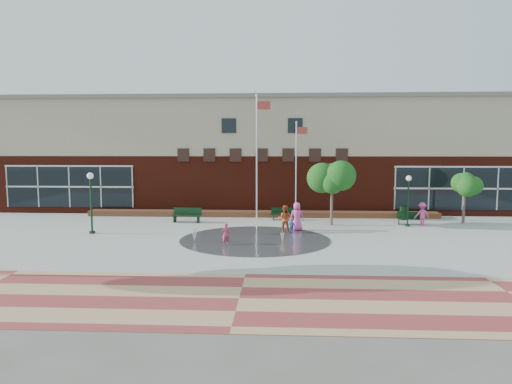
{
  "coord_description": "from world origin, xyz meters",
  "views": [
    {
      "loc": [
        1.37,
        -22.09,
        5.14
      ],
      "look_at": [
        0.0,
        4.0,
        2.6
      ],
      "focal_mm": 32.0,
      "sensor_mm": 36.0,
      "label": 1
    }
  ],
  "objects_px": {
    "flagpole_right": "(297,165)",
    "bench_left": "(187,218)",
    "flagpole_left": "(257,150)",
    "child_splash": "(226,234)",
    "trash_can": "(404,213)"
  },
  "relations": [
    {
      "from": "flagpole_right",
      "to": "bench_left",
      "type": "bearing_deg",
      "value": -178.99
    },
    {
      "from": "flagpole_left",
      "to": "child_splash",
      "type": "xyz_separation_m",
      "value": [
        -1.26,
        -8.63,
        -4.36
      ]
    },
    {
      "from": "bench_left",
      "to": "trash_can",
      "type": "xyz_separation_m",
      "value": [
        15.27,
        1.94,
        0.21
      ]
    },
    {
      "from": "bench_left",
      "to": "child_splash",
      "type": "height_order",
      "value": "child_splash"
    },
    {
      "from": "flagpole_left",
      "to": "child_splash",
      "type": "bearing_deg",
      "value": -103.74
    },
    {
      "from": "flagpole_right",
      "to": "trash_can",
      "type": "bearing_deg",
      "value": -6.9
    },
    {
      "from": "flagpole_right",
      "to": "trash_can",
      "type": "xyz_separation_m",
      "value": [
        7.68,
        0.44,
        -3.37
      ]
    },
    {
      "from": "flagpole_right",
      "to": "child_splash",
      "type": "height_order",
      "value": "flagpole_right"
    },
    {
      "from": "child_splash",
      "to": "bench_left",
      "type": "bearing_deg",
      "value": -89.32
    },
    {
      "from": "bench_left",
      "to": "trash_can",
      "type": "height_order",
      "value": "trash_can"
    },
    {
      "from": "flagpole_left",
      "to": "bench_left",
      "type": "xyz_separation_m",
      "value": [
        -4.81,
        -1.57,
        -4.62
      ]
    },
    {
      "from": "trash_can",
      "to": "bench_left",
      "type": "bearing_deg",
      "value": -172.77
    },
    {
      "from": "flagpole_right",
      "to": "bench_left",
      "type": "height_order",
      "value": "flagpole_right"
    },
    {
      "from": "bench_left",
      "to": "trash_can",
      "type": "distance_m",
      "value": 15.39
    },
    {
      "from": "flagpole_right",
      "to": "trash_can",
      "type": "height_order",
      "value": "flagpole_right"
    }
  ]
}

